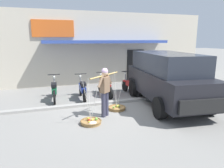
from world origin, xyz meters
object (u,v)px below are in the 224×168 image
object	(u,v)px
parked_truck	(167,77)
motorcycle_nearest_shop	(54,90)
fruit_basket_left_side	(91,122)
motorcycle_end_of_row	(131,85)
motorcycle_third_in_row	(105,87)
wooden_crate	(136,88)
fruit_vendor	(105,89)
plastic_litter_bag	(92,123)
fruit_basket_right_side	(117,108)
motorcycle_second_in_row	(82,89)

from	to	relation	value
parked_truck	motorcycle_nearest_shop	bearing A→B (deg)	156.01
fruit_basket_left_side	motorcycle_end_of_row	size ratio (longest dim) A/B	0.80
motorcycle_third_in_row	wooden_crate	size ratio (longest dim) A/B	4.14
fruit_vendor	plastic_litter_bag	size ratio (longest dim) A/B	6.05
fruit_vendor	fruit_basket_right_side	size ratio (longest dim) A/B	1.17
fruit_basket_left_side	wooden_crate	size ratio (longest dim) A/B	3.30
motorcycle_second_in_row	plastic_litter_bag	size ratio (longest dim) A/B	6.51
fruit_basket_left_side	fruit_basket_right_side	bearing A→B (deg)	39.51
plastic_litter_bag	motorcycle_nearest_shop	bearing A→B (deg)	106.99
motorcycle_nearest_shop	motorcycle_third_in_row	distance (m)	2.32
fruit_basket_left_side	motorcycle_third_in_row	xyz separation A→B (m)	(1.36, 3.02, 0.38)
parked_truck	plastic_litter_bag	distance (m)	3.77
fruit_vendor	fruit_basket_left_side	world-z (taller)	fruit_vendor
fruit_basket_right_side	fruit_vendor	bearing A→B (deg)	-140.48
motorcycle_second_in_row	plastic_litter_bag	xyz separation A→B (m)	(-0.23, -2.99, -0.38)
motorcycle_third_in_row	wooden_crate	distance (m)	1.84
motorcycle_second_in_row	parked_truck	distance (m)	3.69
motorcycle_second_in_row	fruit_vendor	bearing A→B (deg)	-80.90
motorcycle_third_in_row	wooden_crate	bearing A→B (deg)	13.35
motorcycle_nearest_shop	wooden_crate	world-z (taller)	motorcycle_nearest_shop
motorcycle_second_in_row	motorcycle_third_in_row	xyz separation A→B (m)	(1.12, 0.18, 0.00)
motorcycle_third_in_row	motorcycle_end_of_row	world-z (taller)	same
motorcycle_nearest_shop	motorcycle_second_in_row	xyz separation A→B (m)	(1.20, -0.19, 0.00)
fruit_vendor	plastic_litter_bag	xyz separation A→B (m)	(-0.60, -0.66, -0.91)
fruit_basket_left_side	motorcycle_end_of_row	xyz separation A→B (m)	(2.64, 2.93, 0.38)
wooden_crate	fruit_basket_right_side	bearing A→B (deg)	-127.95
fruit_basket_right_side	parked_truck	xyz separation A→B (m)	(2.18, 0.07, 1.06)
fruit_vendor	parked_truck	size ratio (longest dim) A/B	0.34
motorcycle_nearest_shop	fruit_basket_left_side	bearing A→B (deg)	-72.51
wooden_crate	plastic_litter_bag	bearing A→B (deg)	-130.88
motorcycle_second_in_row	parked_truck	size ratio (longest dim) A/B	0.37
fruit_basket_right_side	motorcycle_end_of_row	world-z (taller)	fruit_basket_right_side
motorcycle_third_in_row	motorcycle_end_of_row	distance (m)	1.28
motorcycle_third_in_row	motorcycle_end_of_row	bearing A→B (deg)	-4.21
fruit_basket_right_side	motorcycle_nearest_shop	xyz separation A→B (m)	(-2.19, 2.02, 0.38)
motorcycle_second_in_row	motorcycle_third_in_row	bearing A→B (deg)	9.21
motorcycle_nearest_shop	wooden_crate	size ratio (longest dim) A/B	4.14
fruit_vendor	fruit_basket_left_side	xyz separation A→B (m)	(-0.62, -0.51, -0.90)
fruit_basket_left_side	motorcycle_third_in_row	bearing A→B (deg)	65.77
fruit_vendor	motorcycle_second_in_row	bearing A→B (deg)	99.10
fruit_basket_left_side	motorcycle_second_in_row	xyz separation A→B (m)	(0.24, 2.84, 0.38)
fruit_vendor	motorcycle_second_in_row	world-z (taller)	fruit_vendor
parked_truck	fruit_basket_right_side	bearing A→B (deg)	-178.10
motorcycle_end_of_row	plastic_litter_bag	size ratio (longest dim) A/B	6.50
fruit_vendor	fruit_basket_right_side	world-z (taller)	fruit_vendor
fruit_vendor	parked_truck	bearing A→B (deg)	11.74
motorcycle_nearest_shop	fruit_basket_right_side	bearing A→B (deg)	-42.66
fruit_basket_left_side	parked_truck	bearing A→B (deg)	17.69
fruit_basket_right_side	motorcycle_third_in_row	world-z (taller)	fruit_basket_right_side
fruit_vendor	wooden_crate	distance (m)	3.94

